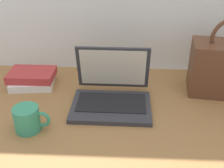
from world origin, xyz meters
TOP-DOWN VIEW (x-y plane):
  - desk at (0.00, 0.00)m, footprint 1.60×0.76m
  - laptop at (-0.01, 0.06)m, footprint 0.31×0.27m
  - coffee_mug at (-0.29, -0.13)m, footprint 0.13×0.09m
  - book_stack at (-0.37, 0.19)m, footprint 0.20×0.18m

SIDE VIEW (x-z plane):
  - desk at x=0.00m, z-range 0.00..0.03m
  - book_stack at x=-0.37m, z-range 0.03..0.10m
  - laptop at x=-0.01m, z-range -0.03..0.18m
  - coffee_mug at x=-0.29m, z-range 0.03..0.12m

